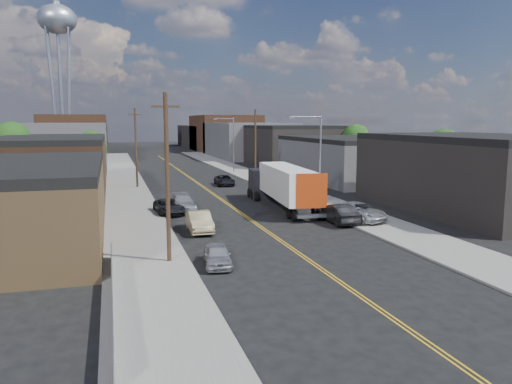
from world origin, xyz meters
TOP-DOWN VIEW (x-y plane):
  - ground at (0.00, 60.00)m, footprint 260.00×260.00m
  - centerline at (0.00, 45.00)m, footprint 0.32×120.00m
  - sidewalk_left at (-9.50, 45.00)m, footprint 5.00×140.00m
  - sidewalk_right at (9.50, 45.00)m, footprint 5.00×140.00m
  - warehouse_tan at (-18.00, 18.00)m, footprint 12.00×22.00m
  - warehouse_brown at (-18.00, 44.00)m, footprint 12.00×26.00m
  - industrial_right_a at (21.99, 20.00)m, footprint 14.00×22.00m
  - industrial_right_b at (22.00, 46.00)m, footprint 14.00×24.00m
  - industrial_right_c at (22.00, 72.00)m, footprint 14.00×22.00m
  - skyline_left_a at (-20.00, 95.00)m, footprint 16.00×30.00m
  - skyline_right_a at (20.00, 95.00)m, footprint 16.00×30.00m
  - skyline_left_b at (-20.00, 120.00)m, footprint 16.00×26.00m
  - skyline_right_b at (20.00, 120.00)m, footprint 16.00×26.00m
  - skyline_left_c at (-20.00, 140.00)m, footprint 16.00×40.00m
  - skyline_right_c at (20.00, 140.00)m, footprint 16.00×40.00m
  - water_tower at (-22.00, 110.00)m, footprint 9.00×9.00m
  - streetlight_near at (7.60, 25.00)m, footprint 3.39×0.25m
  - streetlight_far at (7.60, 60.00)m, footprint 3.39×0.25m
  - utility_pole_left_near at (-8.20, 10.00)m, footprint 1.60×0.26m
  - utility_pole_left_far at (-8.20, 45.00)m, footprint 1.60×0.26m
  - utility_pole_right at (8.20, 48.00)m, footprint 1.60×0.26m
  - chainlink_fence at (-11.50, 3.50)m, footprint 0.05×16.00m
  - tree_left_mid at (-23.94, 55.00)m, footprint 5.10×5.04m
  - tree_left_far at (-13.94, 62.00)m, footprint 4.35×4.20m
  - tree_right_near at (30.06, 36.00)m, footprint 4.60×4.48m
  - tree_right_far at (30.06, 60.00)m, footprint 4.85×4.76m
  - semi_truck at (4.50, 26.46)m, footprint 3.79×15.95m
  - car_left_a at (-5.58, 8.64)m, footprint 2.00×3.94m
  - car_left_b at (-5.00, 18.00)m, footprint 1.76×4.75m
  - car_left_c at (-6.40, 26.00)m, footprint 2.62×5.03m
  - car_left_d at (-5.00, 27.17)m, footprint 2.19×5.31m
  - car_right_oncoming at (6.60, 17.90)m, footprint 1.83×4.97m
  - car_right_lot_a at (8.30, 17.83)m, footprint 4.00×5.95m
  - car_right_lot_c at (11.00, 34.78)m, footprint 3.55×4.99m
  - car_ahead_truck at (2.97, 44.64)m, footprint 2.51×4.92m

SIDE VIEW (x-z plane):
  - ground at x=0.00m, z-range 0.00..0.00m
  - centerline at x=0.00m, z-range 0.00..0.01m
  - sidewalk_left at x=-9.50m, z-range 0.00..0.15m
  - sidewalk_right at x=9.50m, z-range 0.00..0.15m
  - car_left_a at x=-5.58m, z-range 0.00..1.29m
  - chainlink_fence at x=-11.50m, z-range 0.04..1.27m
  - car_ahead_truck at x=2.97m, z-range 0.00..1.33m
  - car_left_c at x=-6.40m, z-range 0.00..1.35m
  - car_left_d at x=-5.00m, z-range 0.00..1.54m
  - car_left_b at x=-5.00m, z-range 0.00..1.55m
  - car_right_oncoming at x=6.60m, z-range 0.00..1.62m
  - car_right_lot_a at x=8.30m, z-range 0.15..1.66m
  - car_right_lot_c at x=11.00m, z-range 0.15..1.73m
  - semi_truck at x=4.50m, z-range 0.29..4.41m
  - warehouse_tan at x=-18.00m, z-range 0.00..5.60m
  - industrial_right_b at x=22.00m, z-range 0.00..6.10m
  - warehouse_brown at x=-18.00m, z-range 0.00..6.60m
  - skyline_left_c at x=-20.00m, z-range 0.00..7.00m
  - skyline_right_c at x=20.00m, z-range 0.00..7.00m
  - industrial_right_a at x=21.99m, z-range 0.00..7.10m
  - industrial_right_c at x=22.00m, z-range 0.00..7.60m
  - skyline_left_a at x=-20.00m, z-range 0.00..8.00m
  - skyline_right_a at x=20.00m, z-range 0.00..8.00m
  - tree_left_far at x=-13.94m, z-range 1.08..8.05m
  - tree_right_near at x=30.06m, z-range 1.15..8.59m
  - skyline_left_b at x=-20.00m, z-range 0.00..10.00m
  - skyline_right_b at x=20.00m, z-range 0.00..10.00m
  - utility_pole_left_near at x=-8.20m, z-range 0.14..10.14m
  - utility_pole_left_far at x=-8.20m, z-range 0.14..10.14m
  - utility_pole_right at x=8.20m, z-range 0.14..10.14m
  - tree_right_far at x=30.06m, z-range 1.22..9.13m
  - streetlight_near at x=7.60m, z-range 0.83..9.83m
  - streetlight_far at x=7.60m, z-range 0.83..9.83m
  - tree_left_mid at x=-23.94m, z-range 1.30..9.67m
  - water_tower at x=-22.00m, z-range 12.20..49.10m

